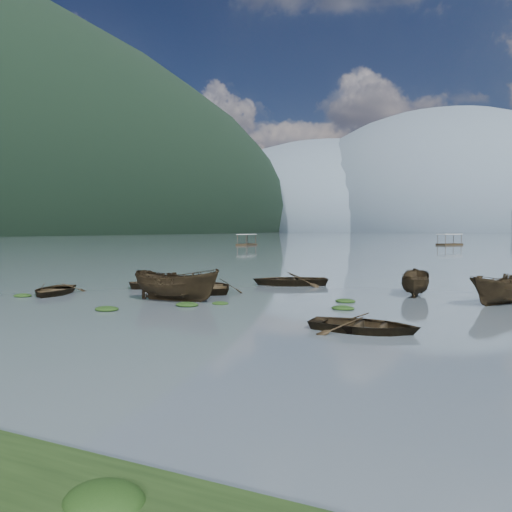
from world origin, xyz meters
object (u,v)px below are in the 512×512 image
at_px(rowboat_0, 54,294).
at_px(rowboat_3, 211,291).
at_px(pontoon_centre, 449,245).
at_px(pontoon_left, 247,245).

xyz_separation_m(rowboat_0, rowboat_3, (7.47, 5.04, 0.00)).
relative_size(rowboat_0, pontoon_centre, 0.62).
relative_size(pontoon_left, pontoon_centre, 0.99).
height_order(pontoon_left, pontoon_centre, pontoon_centre).
bearing_deg(rowboat_3, pontoon_left, -104.57).
xyz_separation_m(rowboat_3, pontoon_left, (-36.12, 78.86, 0.00)).
bearing_deg(rowboat_3, pontoon_centre, -133.00).
bearing_deg(pontoon_left, rowboat_3, -67.92).
height_order(rowboat_0, rowboat_3, rowboat_3).
bearing_deg(pontoon_centre, rowboat_0, -63.75).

